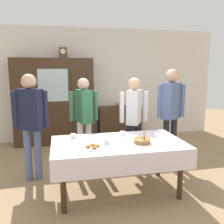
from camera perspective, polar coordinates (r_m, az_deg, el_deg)
ground_plane at (r=3.83m, az=0.67°, el=-16.80°), size 12.00×12.00×0.00m
back_wall at (r=6.04m, az=-5.00°, el=6.45°), size 6.40×0.10×2.70m
dining_table at (r=3.37m, az=1.60°, el=-8.74°), size 1.82×1.02×0.74m
wall_cabinet at (r=5.73m, az=-13.52°, el=2.36°), size 1.79×0.46×1.97m
mantel_clock at (r=5.69m, az=-11.49°, el=13.54°), size 0.18×0.11×0.24m
bookshelf_low at (r=6.06m, az=1.81°, el=-2.49°), size 1.06×0.35×0.82m
book_stack at (r=5.98m, az=1.83°, el=1.76°), size 0.14×0.22×0.08m
tea_cup_near_right at (r=3.69m, az=2.50°, el=-5.12°), size 0.13×0.13×0.06m
tea_cup_near_left at (r=3.60m, az=-9.17°, el=-5.63°), size 0.13×0.13×0.06m
tea_cup_far_left at (r=3.29m, az=-1.41°, el=-6.96°), size 0.13×0.13×0.06m
bread_basket at (r=3.33m, az=7.11°, el=-6.71°), size 0.24×0.24×0.16m
pastry_plate at (r=3.12m, az=-4.55°, el=-8.27°), size 0.28×0.28×0.05m
spoon_center at (r=3.85m, az=7.45°, el=-4.90°), size 0.12×0.02×0.01m
spoon_far_left at (r=3.63m, az=-0.54°, el=-5.74°), size 0.12×0.02×0.01m
person_behind_table_left at (r=4.41m, az=-6.64°, el=-0.12°), size 0.52×0.40×1.58m
person_behind_table_right at (r=4.25m, az=5.21°, el=-0.40°), size 0.52×0.41×1.59m
person_beside_shelf at (r=3.87m, az=-18.62°, el=-1.14°), size 0.52×0.35×1.67m
person_near_right_end at (r=4.42m, az=13.75°, el=1.11°), size 0.52×0.37×1.73m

